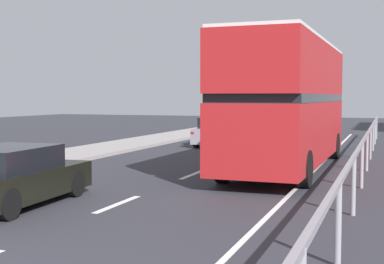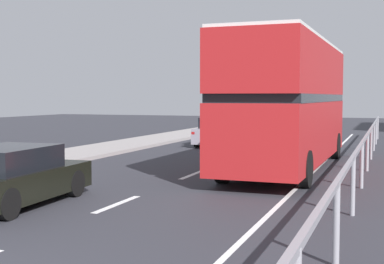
{
  "view_description": "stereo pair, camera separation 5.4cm",
  "coord_description": "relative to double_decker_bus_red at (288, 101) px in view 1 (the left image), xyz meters",
  "views": [
    {
      "loc": [
        5.67,
        -4.06,
        2.41
      ],
      "look_at": [
        0.54,
        10.05,
        1.42
      ],
      "focal_mm": 50.79,
      "sensor_mm": 36.0,
      "label": 1
    },
    {
      "loc": [
        5.72,
        -4.04,
        2.41
      ],
      "look_at": [
        0.54,
        10.05,
        1.42
      ],
      "focal_mm": 50.79,
      "sensor_mm": 36.0,
      "label": 2
    }
  ],
  "objects": [
    {
      "name": "double_decker_bus_red",
      "position": [
        0.0,
        0.0,
        0.0
      ],
      "size": [
        2.67,
        10.24,
        4.21
      ],
      "rotation": [
        0.0,
        0.0,
        -0.01
      ],
      "color": "#AB1C1E",
      "rests_on": "ground"
    },
    {
      "name": "bridge_side_railing",
      "position": [
        2.48,
        -4.83,
        -1.27
      ],
      "size": [
        0.1,
        42.0,
        1.24
      ],
      "color": "gray",
      "rests_on": "ground"
    },
    {
      "name": "lane_paint_markings",
      "position": [
        -0.32,
        -5.65,
        -2.25
      ],
      "size": [
        3.56,
        46.0,
        0.01
      ],
      "color": "silver",
      "rests_on": "ground"
    },
    {
      "name": "hatchback_car_near",
      "position": [
        -4.67,
        -8.11,
        -1.62
      ],
      "size": [
        2.0,
        4.12,
        1.32
      ],
      "rotation": [
        0.0,
        0.0,
        0.05
      ],
      "color": "black",
      "rests_on": "ground"
    },
    {
      "name": "sedan_car_ahead",
      "position": [
        -4.64,
        7.7,
        -1.58
      ],
      "size": [
        1.95,
        4.18,
        1.4
      ],
      "rotation": [
        0.0,
        0.0,
        0.02
      ],
      "color": "gray",
      "rests_on": "ground"
    }
  ]
}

